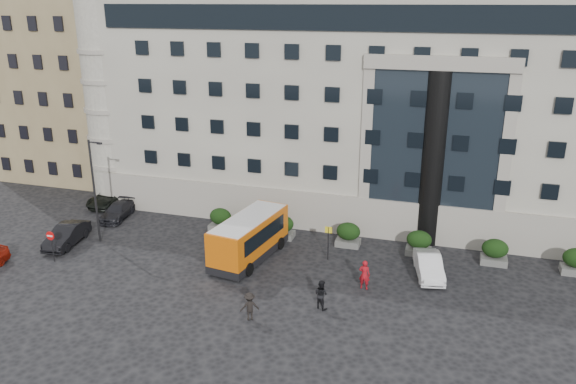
% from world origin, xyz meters
% --- Properties ---
extents(ground, '(120.00, 120.00, 0.00)m').
position_xyz_m(ground, '(0.00, 0.00, 0.00)').
color(ground, black).
rests_on(ground, ground).
extents(civic_building, '(44.00, 24.00, 18.00)m').
position_xyz_m(civic_building, '(6.00, 22.00, 9.00)').
color(civic_building, gray).
rests_on(civic_building, ground).
extents(entrance_column, '(1.80, 1.80, 13.00)m').
position_xyz_m(entrance_column, '(12.00, 10.30, 6.50)').
color(entrance_column, black).
rests_on(entrance_column, ground).
extents(apartment_near, '(14.00, 14.00, 20.00)m').
position_xyz_m(apartment_near, '(-24.00, 20.00, 10.00)').
color(apartment_near, olive).
rests_on(apartment_near, ground).
extents(apartment_far, '(13.00, 13.00, 22.00)m').
position_xyz_m(apartment_far, '(-27.00, 38.00, 11.00)').
color(apartment_far, '#766345').
rests_on(apartment_far, ground).
extents(hedge_a, '(1.80, 1.26, 1.84)m').
position_xyz_m(hedge_a, '(-4.00, 7.80, 0.93)').
color(hedge_a, '#50504E').
rests_on(hedge_a, ground).
extents(hedge_b, '(1.80, 1.26, 1.84)m').
position_xyz_m(hedge_b, '(1.20, 7.80, 0.93)').
color(hedge_b, '#50504E').
rests_on(hedge_b, ground).
extents(hedge_c, '(1.80, 1.26, 1.84)m').
position_xyz_m(hedge_c, '(6.40, 7.80, 0.93)').
color(hedge_c, '#50504E').
rests_on(hedge_c, ground).
extents(hedge_d, '(1.80, 1.26, 1.84)m').
position_xyz_m(hedge_d, '(11.60, 7.80, 0.93)').
color(hedge_d, '#50504E').
rests_on(hedge_d, ground).
extents(hedge_e, '(1.80, 1.26, 1.84)m').
position_xyz_m(hedge_e, '(16.80, 7.80, 0.93)').
color(hedge_e, '#50504E').
rests_on(hedge_e, ground).
extents(hedge_f, '(1.80, 1.26, 1.84)m').
position_xyz_m(hedge_f, '(22.00, 7.80, 0.93)').
color(hedge_f, '#50504E').
rests_on(hedge_f, ground).
extents(street_lamp, '(1.16, 0.18, 8.00)m').
position_xyz_m(street_lamp, '(-11.94, 3.00, 4.37)').
color(street_lamp, '#262628').
rests_on(street_lamp, ground).
extents(bus_stop_sign, '(0.50, 0.08, 2.52)m').
position_xyz_m(bus_stop_sign, '(5.50, 5.00, 1.73)').
color(bus_stop_sign, '#262628').
rests_on(bus_stop_sign, ground).
extents(no_entry_sign, '(0.64, 0.16, 2.32)m').
position_xyz_m(no_entry_sign, '(-13.00, -1.04, 1.65)').
color(no_entry_sign, '#262628').
rests_on(no_entry_sign, ground).
extents(minibus, '(3.67, 7.76, 3.11)m').
position_xyz_m(minibus, '(0.07, 3.59, 1.71)').
color(minibus, '#D25B09').
rests_on(minibus, ground).
extents(red_truck, '(3.77, 6.06, 3.03)m').
position_xyz_m(red_truck, '(-15.93, 17.32, 1.55)').
color(red_truck, '#9A1F0B').
rests_on(red_truck, ground).
extents(parked_car_b, '(2.31, 4.87, 1.54)m').
position_xyz_m(parked_car_b, '(-13.98, 1.75, 0.77)').
color(parked_car_b, black).
rests_on(parked_car_b, ground).
extents(parked_car_c, '(2.44, 4.58, 1.26)m').
position_xyz_m(parked_car_c, '(-13.42, 7.60, 0.63)').
color(parked_car_c, black).
rests_on(parked_car_c, ground).
extents(parked_car_d, '(2.48, 5.38, 1.50)m').
position_xyz_m(parked_car_d, '(-15.88, 10.44, 0.75)').
color(parked_car_d, black).
rests_on(parked_car_d, ground).
extents(white_taxi, '(2.50, 4.73, 1.48)m').
position_xyz_m(white_taxi, '(12.53, 4.57, 0.74)').
color(white_taxi, white).
rests_on(white_taxi, ground).
extents(pedestrian_a, '(0.75, 0.52, 1.97)m').
position_xyz_m(pedestrian_a, '(8.69, 1.54, 0.99)').
color(pedestrian_a, '#A41019').
rests_on(pedestrian_a, ground).
extents(pedestrian_b, '(1.10, 1.00, 1.83)m').
position_xyz_m(pedestrian_b, '(6.62, -1.60, 0.92)').
color(pedestrian_b, black).
rests_on(pedestrian_b, ground).
extents(pedestrian_c, '(1.28, 1.08, 1.71)m').
position_xyz_m(pedestrian_c, '(3.00, -4.08, 0.86)').
color(pedestrian_c, black).
rests_on(pedestrian_c, ground).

